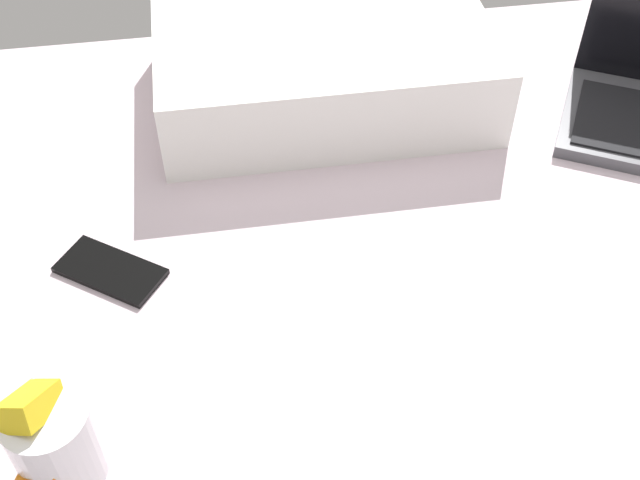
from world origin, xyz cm
name	(u,v)px	position (x,y,z in cm)	size (l,w,h in cm)	color
bed_mattress	(514,346)	(0.00, 0.00, 9.00)	(180.00, 140.00, 18.00)	silver
snack_cup	(52,441)	(-56.45, -14.07, 23.96)	(9.84, 10.68, 14.38)	silver
cell_phone	(110,271)	(-52.23, 13.67, 18.40)	(6.80, 14.00, 0.80)	black
pillow	(323,61)	(-18.51, 48.00, 24.50)	(52.00, 36.00, 13.00)	white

